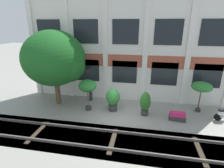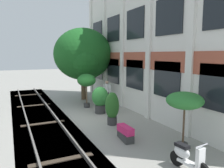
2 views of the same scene
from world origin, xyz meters
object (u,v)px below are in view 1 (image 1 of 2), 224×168
potted_plant_square_trough (177,117)px  potted_plant_glazed_jar (145,102)px  resident_by_doorway (91,90)px  potted_plant_low_pan (88,87)px  potted_plant_fluted_column (113,99)px  potted_plant_terracotta_small (202,87)px  broadleaf_tree (54,60)px

potted_plant_square_trough → potted_plant_glazed_jar: (-1.98, 0.35, 0.62)m
resident_by_doorway → potted_plant_square_trough: bearing=21.3°
potted_plant_low_pan → potted_plant_square_trough: (5.83, -0.36, -1.44)m
potted_plant_fluted_column → potted_plant_terracotta_small: size_ratio=0.75×
potted_plant_low_pan → resident_by_doorway: size_ratio=1.34×
potted_plant_fluted_column → potted_plant_terracotta_small: 5.89m
potted_plant_low_pan → potted_plant_fluted_column: bearing=8.2°
potted_plant_low_pan → potted_plant_glazed_jar: 3.94m
potted_plant_glazed_jar → potted_plant_terracotta_small: bearing=18.1°
broadleaf_tree → potted_plant_square_trough: (8.37, -0.98, -3.05)m
potted_plant_terracotta_small → broadleaf_tree: bearing=-176.8°
broadleaf_tree → resident_by_doorway: broadleaf_tree is taller
potted_plant_glazed_jar → potted_plant_fluted_column: bearing=173.3°
broadleaf_tree → potted_plant_terracotta_small: broadleaf_tree is taller
broadleaf_tree → resident_by_doorway: (2.23, 0.95, -2.45)m
potted_plant_square_trough → broadleaf_tree: bearing=173.3°
resident_by_doorway → potted_plant_fluted_column: bearing=5.1°
potted_plant_square_trough → resident_by_doorway: bearing=162.6°
broadleaf_tree → potted_plant_square_trough: bearing=-6.7°
potted_plant_square_trough → potted_plant_glazed_jar: potted_plant_glazed_jar is taller
potted_plant_low_pan → potted_plant_terracotta_small: potted_plant_low_pan is taller
potted_plant_fluted_column → potted_plant_square_trough: size_ratio=1.52×
broadleaf_tree → resident_by_doorway: size_ratio=3.29×
potted_plant_low_pan → broadleaf_tree: bearing=166.4°
potted_plant_terracotta_small → resident_by_doorway: potted_plant_terracotta_small is taller
broadleaf_tree → potted_plant_low_pan: size_ratio=2.45×
potted_plant_square_trough → potted_plant_terracotta_small: size_ratio=0.49×
broadleaf_tree → potted_plant_low_pan: 3.07m
broadleaf_tree → potted_plant_terracotta_small: bearing=3.2°
potted_plant_terracotta_small → potted_plant_glazed_jar: bearing=-161.9°
resident_by_doorway → potted_plant_glazed_jar: bearing=17.9°
broadleaf_tree → potted_plant_fluted_column: 4.89m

